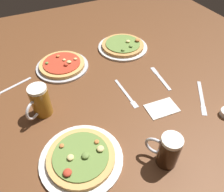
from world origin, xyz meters
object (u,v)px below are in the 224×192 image
fork_spare (126,94)px  pizza_plate_far (62,65)px  napkin_folded (162,108)px  knife_right (160,78)px  knife_spare (202,97)px  beer_mug_dark (40,102)px  fork_left (11,88)px  pizza_plate_near (81,158)px  pizza_plate_side (123,46)px  beer_mug_amber (168,150)px

fork_spare → pizza_plate_far: bearing=122.5°
pizza_plate_far → napkin_folded: size_ratio=2.01×
knife_right → knife_spare: 0.24m
beer_mug_dark → fork_left: 0.28m
pizza_plate_near → beer_mug_dark: beer_mug_dark is taller
fork_spare → napkin_folded: bearing=-56.9°
knife_spare → pizza_plate_far: bearing=135.6°
pizza_plate_near → fork_spare: (0.33, 0.25, -0.01)m
knife_spare → napkin_folded: bearing=173.6°
pizza_plate_far → fork_left: (-0.30, -0.06, -0.01)m
pizza_plate_side → beer_mug_dark: beer_mug_dark is taller
pizza_plate_near → pizza_plate_side: same height
pizza_plate_near → pizza_plate_far: 0.62m
knife_right → fork_spare: bearing=-172.8°
pizza_plate_side → fork_spare: pizza_plate_side is taller
pizza_plate_side → beer_mug_amber: 0.82m
knife_spare → knife_right: bearing=114.5°
pizza_plate_near → knife_spare: (0.66, 0.07, -0.01)m
knife_right → fork_spare: size_ratio=0.92×
fork_left → fork_spare: (0.53, -0.30, -0.00)m
napkin_folded → knife_right: size_ratio=0.71×
pizza_plate_near → napkin_folded: pizza_plate_near is taller
fork_spare → pizza_plate_near: bearing=-142.7°
pizza_plate_far → knife_right: size_ratio=1.43×
pizza_plate_near → knife_right: (0.56, 0.28, -0.01)m
pizza_plate_near → pizza_plate_far: pizza_plate_near is taller
napkin_folded → pizza_plate_side: bearing=82.0°
pizza_plate_far → fork_spare: (0.23, -0.36, -0.01)m
napkin_folded → fork_left: napkin_folded is taller
knife_right → knife_spare: same height
beer_mug_amber → fork_spare: 0.40m
pizza_plate_far → knife_right: pizza_plate_far is taller
beer_mug_dark → knife_right: 0.64m
beer_mug_amber → fork_spare: bearing=83.7°
fork_left → beer_mug_dark: bearing=-65.1°
napkin_folded → fork_left: (-0.63, 0.46, -0.00)m
knife_spare → beer_mug_dark: bearing=162.0°
pizza_plate_far → knife_right: 0.56m
fork_left → beer_mug_amber: bearing=-55.3°
napkin_folded → beer_mug_dark: bearing=157.4°
napkin_folded → fork_left: size_ratio=0.68×
beer_mug_amber → napkin_folded: beer_mug_amber is taller
napkin_folded → knife_right: bearing=57.2°
pizza_plate_far → beer_mug_amber: 0.78m
napkin_folded → fork_left: bearing=143.7°
pizza_plate_far → fork_left: size_ratio=1.37×
pizza_plate_near → napkin_folded: 0.45m
fork_left → knife_spare: bearing=-29.8°
fork_left → fork_spare: size_ratio=0.96×
pizza_plate_side → pizza_plate_near: bearing=-128.7°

